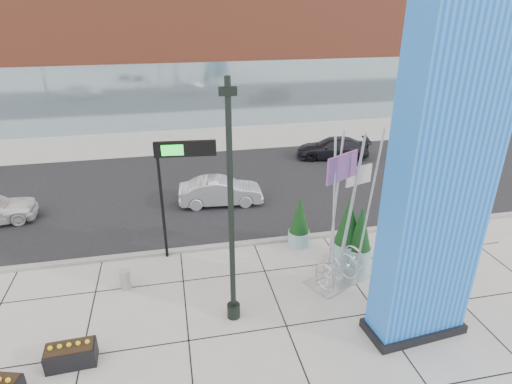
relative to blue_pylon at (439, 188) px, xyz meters
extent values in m
plane|color=#9E9991|center=(-4.73, 1.93, -4.72)|extent=(160.00, 160.00, 0.00)
cube|color=black|center=(-4.73, 11.93, -4.71)|extent=(80.00, 12.00, 0.02)
cube|color=gray|center=(-4.73, 5.93, -4.66)|extent=(80.00, 0.30, 0.12)
cube|color=#99442C|center=(-3.73, 28.93, 0.78)|extent=(34.00, 10.00, 11.00)
cube|color=#8CA5B2|center=(-3.73, 24.13, -2.22)|extent=(34.00, 0.60, 5.00)
cube|color=slate|center=(21.27, 33.93, 4.28)|extent=(20.00, 18.00, 18.00)
cube|color=blue|center=(0.00, 0.00, 0.17)|extent=(2.81, 1.35, 9.77)
cube|color=black|center=(0.00, 0.00, -4.58)|extent=(3.05, 1.59, 0.27)
cylinder|color=black|center=(-5.26, 1.71, -0.97)|extent=(0.17, 0.17, 7.50)
cylinder|color=black|center=(-5.26, 1.71, -4.48)|extent=(0.41, 0.41, 0.47)
cube|color=black|center=(-5.26, 1.71, 2.40)|extent=(0.48, 0.24, 0.21)
cube|color=silver|center=(-1.23, 2.89, -4.69)|extent=(2.70, 2.12, 0.07)
cylinder|color=silver|center=(-2.00, 2.67, -1.97)|extent=(0.10, 0.10, 5.50)
cylinder|color=silver|center=(-1.56, 3.06, -1.97)|extent=(0.10, 0.10, 5.50)
cylinder|color=silver|center=(-1.12, 2.78, -1.97)|extent=(0.10, 0.10, 5.50)
cylinder|color=silver|center=(-0.63, 3.11, -1.97)|extent=(0.10, 0.10, 5.50)
cylinder|color=silver|center=(-0.35, 2.62, -1.97)|extent=(0.10, 0.10, 5.50)
torus|color=silver|center=(-2.06, 2.78, -4.19)|extent=(0.49, 0.94, 1.00)
torus|color=silver|center=(-1.51, 3.00, -4.19)|extent=(0.49, 0.94, 1.00)
torus|color=silver|center=(-0.96, 2.78, -4.19)|extent=(0.49, 0.94, 1.00)
torus|color=silver|center=(-0.41, 3.00, -4.19)|extent=(0.49, 0.94, 1.00)
cube|color=red|center=(-1.56, 2.89, -0.32)|extent=(1.28, 0.76, 0.88)
cube|color=silver|center=(-0.57, 3.00, -0.87)|extent=(1.06, 0.41, 0.66)
cylinder|color=gray|center=(-8.70, 3.93, -4.36)|extent=(0.37, 0.37, 0.72)
cylinder|color=black|center=(-7.26, 5.72, -2.41)|extent=(0.11, 0.11, 4.62)
cube|color=black|center=(-6.27, 5.72, -0.32)|extent=(2.21, 0.39, 0.55)
cube|color=#19D833|center=(-6.71, 5.60, -0.32)|extent=(0.77, 0.09, 0.39)
cylinder|color=#86B2B4|center=(-0.13, 3.76, -4.38)|extent=(0.96, 0.96, 0.67)
cylinder|color=black|center=(-0.13, 3.76, -4.04)|extent=(0.89, 0.89, 0.06)
cone|color=black|center=(-0.13, 3.76, -3.18)|extent=(0.87, 0.87, 1.73)
cylinder|color=#86B2B4|center=(-0.47, 4.11, -4.34)|extent=(1.09, 1.09, 0.76)
cylinder|color=black|center=(-0.47, 4.11, -3.96)|extent=(1.00, 1.00, 0.07)
cone|color=black|center=(-0.47, 4.11, -2.98)|extent=(0.98, 0.98, 1.96)
cylinder|color=#86B2B4|center=(-1.94, 5.53, -4.41)|extent=(0.87, 0.87, 0.61)
cylinder|color=black|center=(-1.94, 5.53, -4.11)|extent=(0.80, 0.80, 0.05)
cone|color=black|center=(-1.94, 5.53, -3.33)|extent=(0.78, 0.78, 1.57)
cube|color=black|center=(-9.94, 0.73, -4.44)|extent=(1.35, 0.72, 0.57)
cube|color=black|center=(-9.94, 0.73, -4.13)|extent=(1.25, 0.62, 0.06)
imported|color=#B9BBC2|center=(-4.55, 9.97, -4.06)|extent=(4.12, 1.69, 1.33)
imported|color=black|center=(3.27, 15.19, -4.07)|extent=(4.78, 2.78, 1.30)
camera|label=1|loc=(-6.79, -9.00, 4.49)|focal=30.00mm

